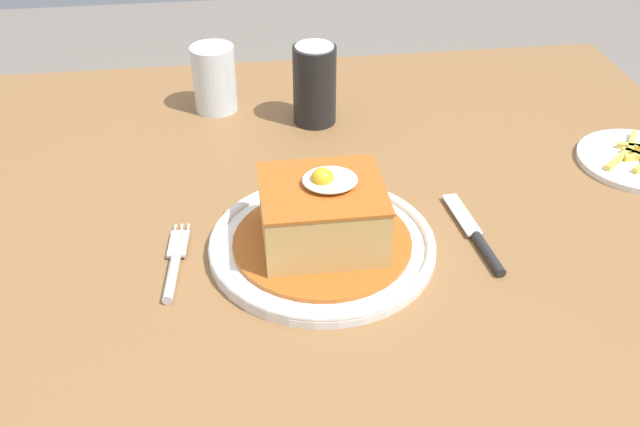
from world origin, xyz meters
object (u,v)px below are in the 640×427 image
object	(u,v)px
side_plate_fries	(639,160)
soda_can	(315,85)
main_plate	(322,244)
fork	(174,267)
drinking_glass	(215,83)
knife	(480,242)

from	to	relation	value
side_plate_fries	soda_can	bearing A→B (deg)	156.99
main_plate	fork	size ratio (longest dim) A/B	1.91
main_plate	drinking_glass	distance (m)	0.41
knife	soda_can	size ratio (longest dim) A/B	1.34
soda_can	side_plate_fries	distance (m)	0.48
knife	side_plate_fries	xyz separation A→B (m)	(0.28, 0.16, -0.00)
fork	soda_can	world-z (taller)	soda_can
main_plate	soda_can	size ratio (longest dim) A/B	2.19
main_plate	side_plate_fries	xyz separation A→B (m)	(0.47, 0.14, -0.00)
knife	drinking_glass	size ratio (longest dim) A/B	1.58
side_plate_fries	fork	bearing A→B (deg)	-166.58
soda_can	side_plate_fries	bearing A→B (deg)	-23.01
drinking_glass	side_plate_fries	size ratio (longest dim) A/B	0.62
fork	knife	bearing A→B (deg)	-0.18
main_plate	side_plate_fries	world-z (taller)	main_plate
main_plate	fork	xyz separation A→B (m)	(-0.17, -0.02, -0.00)
fork	drinking_glass	xyz separation A→B (m)	(0.06, 0.40, 0.04)
knife	soda_can	distance (m)	0.38
main_plate	soda_can	distance (m)	0.33
main_plate	side_plate_fries	bearing A→B (deg)	16.38
main_plate	knife	distance (m)	0.19
main_plate	drinking_glass	xyz separation A→B (m)	(-0.12, 0.39, 0.04)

